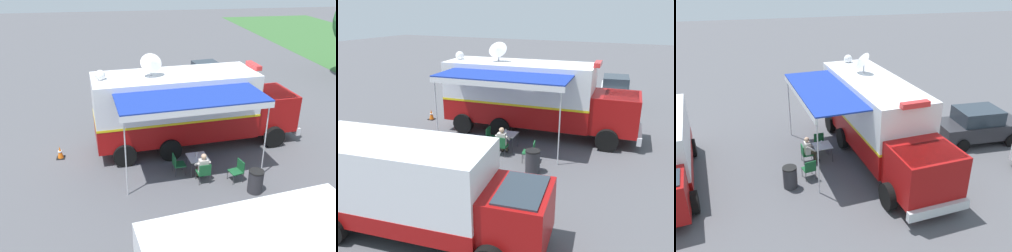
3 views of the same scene
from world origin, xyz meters
The scene contains 13 objects.
ground_plane centered at (0.00, 0.00, 0.00)m, with size 100.00×100.00×0.00m, color #515156.
lot_stripe centered at (-3.90, -1.21, 0.00)m, with size 0.12×4.80×0.01m, color silver.
command_truck centered at (-0.03, 0.75, 1.94)m, with size 5.52×9.67×4.53m.
folding_table centered at (2.47, 0.50, 0.67)m, with size 0.87×0.87×0.73m.
water_bottle centered at (2.50, 0.44, 0.83)m, with size 0.07×0.07×0.22m.
folding_chair_at_table centered at (3.27, 0.57, 0.51)m, with size 0.52×0.52×0.87m.
folding_chair_beside_table centered at (2.44, -0.35, 0.51)m, with size 0.52×0.52×0.87m.
folding_chair_spare_by_truck centered at (3.29, 1.94, 0.51)m, with size 0.58×0.58×0.87m.
seated_responder centered at (3.08, 0.55, 0.65)m, with size 0.69×0.59×1.25m.
trash_bin centered at (4.14, 2.33, 0.46)m, with size 0.57×0.57×0.91m.
traffic_cone centered at (0.36, -5.20, 0.28)m, with size 0.36×0.36×0.58m.
car_behind_truck centered at (-7.67, 3.64, 0.88)m, with size 4.42×2.47×1.76m.
car_far_corner centered at (-5.45, 0.58, 0.88)m, with size 4.26×2.13×1.76m.
Camera 1 is at (14.65, -2.70, 7.96)m, focal length 38.03 mm.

